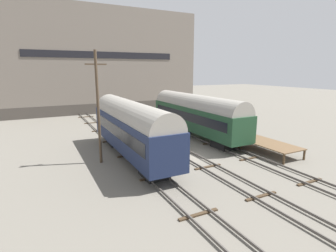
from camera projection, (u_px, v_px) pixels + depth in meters
ground_plane at (189, 157)px, 25.10m from camera, size 200.00×200.00×0.00m
track_left at (141, 164)px, 22.89m from camera, size 2.60×60.00×0.26m
track_middle at (189, 156)px, 25.07m from camera, size 2.60×60.00×0.26m
track_right at (230, 149)px, 27.25m from camera, size 2.60×60.00×0.26m
train_car_green at (196, 113)px, 32.42m from camera, size 3.11×17.19×5.25m
train_car_navy at (131, 126)px, 24.42m from camera, size 3.13×15.84×5.41m
station_platform at (251, 138)px, 28.24m from camera, size 3.03×11.01×1.06m
bench at (249, 132)px, 28.78m from camera, size 1.40×0.40×0.91m
person_worker at (181, 162)px, 20.89m from camera, size 0.32×0.32×1.67m
utility_pole at (98, 107)px, 22.61m from camera, size 1.80×0.24×9.84m
warehouse_building at (97, 62)px, 54.49m from camera, size 39.12×13.46×19.83m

